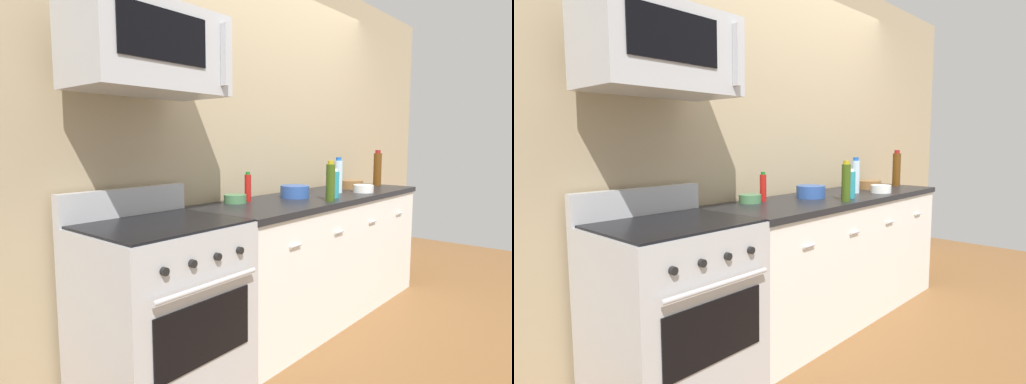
# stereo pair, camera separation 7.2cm
# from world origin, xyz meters

# --- Properties ---
(ground_plane) EXTENTS (6.32, 6.32, 0.00)m
(ground_plane) POSITION_xyz_m (0.00, 0.00, 0.00)
(ground_plane) COLOR brown
(back_wall) EXTENTS (5.27, 0.10, 2.70)m
(back_wall) POSITION_xyz_m (0.00, 0.41, 1.35)
(back_wall) COLOR tan
(back_wall) RESTS_ON ground_plane
(counter_unit) EXTENTS (2.18, 0.66, 0.92)m
(counter_unit) POSITION_xyz_m (-0.00, -0.00, 0.46)
(counter_unit) COLOR white
(counter_unit) RESTS_ON ground_plane
(range_oven) EXTENTS (0.76, 0.69, 1.07)m
(range_oven) POSITION_xyz_m (-1.46, 0.00, 0.47)
(range_oven) COLOR #B7BABF
(range_oven) RESTS_ON ground_plane
(microwave) EXTENTS (0.74, 0.44, 0.40)m
(microwave) POSITION_xyz_m (-1.46, 0.05, 1.75)
(microwave) COLOR #B7BABF
(bottle_wine_amber) EXTENTS (0.07, 0.07, 0.32)m
(bottle_wine_amber) POSITION_xyz_m (0.98, -0.01, 1.07)
(bottle_wine_amber) COLOR #59330F
(bottle_wine_amber) RESTS_ON countertop_slab
(bottle_hot_sauce_red) EXTENTS (0.04, 0.04, 0.20)m
(bottle_hot_sauce_red) POSITION_xyz_m (-0.60, 0.18, 1.01)
(bottle_hot_sauce_red) COLOR #B21914
(bottle_hot_sauce_red) RESTS_ON countertop_slab
(bottle_dish_soap) EXTENTS (0.06, 0.06, 0.21)m
(bottle_dish_soap) POSITION_xyz_m (-0.07, -0.17, 1.02)
(bottle_dish_soap) COLOR teal
(bottle_dish_soap) RESTS_ON countertop_slab
(bottle_olive_oil) EXTENTS (0.06, 0.06, 0.27)m
(bottle_olive_oil) POSITION_xyz_m (-0.23, -0.24, 1.05)
(bottle_olive_oil) COLOR #385114
(bottle_olive_oil) RESTS_ON countertop_slab
(bottle_water_clear) EXTENTS (0.06, 0.06, 0.28)m
(bottle_water_clear) POSITION_xyz_m (0.23, -0.03, 1.05)
(bottle_water_clear) COLOR silver
(bottle_water_clear) RESTS_ON countertop_slab
(bowl_wooden_salad) EXTENTS (0.20, 0.20, 0.07)m
(bowl_wooden_salad) POSITION_xyz_m (0.58, 0.05, 0.96)
(bowl_wooden_salad) COLOR brown
(bowl_wooden_salad) RESTS_ON countertop_slab
(bowl_blue_mixing) EXTENTS (0.21, 0.21, 0.09)m
(bowl_blue_mixing) POSITION_xyz_m (-0.24, 0.05, 0.97)
(bowl_blue_mixing) COLOR #2D519E
(bowl_blue_mixing) RESTS_ON countertop_slab
(bowl_green_glaze) EXTENTS (0.15, 0.15, 0.05)m
(bowl_green_glaze) POSITION_xyz_m (-0.71, 0.19, 0.95)
(bowl_green_glaze) COLOR #477A4C
(bowl_green_glaze) RESTS_ON countertop_slab
(bowl_white_ceramic) EXTENTS (0.16, 0.16, 0.06)m
(bowl_white_ceramic) POSITION_xyz_m (0.38, -0.17, 0.95)
(bowl_white_ceramic) COLOR white
(bowl_white_ceramic) RESTS_ON countertop_slab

